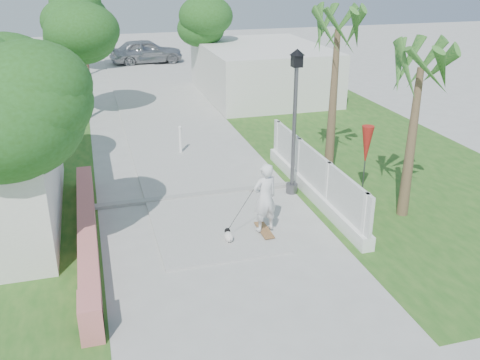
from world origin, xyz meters
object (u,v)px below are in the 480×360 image
object	(u,v)px
street_lamp	(295,118)
skateboarder	(261,200)
patio_umbrella	(366,146)
bollard	(180,139)
dog	(228,236)
parked_car	(146,51)

from	to	relation	value
street_lamp	skateboarder	world-z (taller)	street_lamp
patio_umbrella	bollard	bearing A→B (deg)	129.91
dog	parked_car	size ratio (longest dim) A/B	0.11
street_lamp	parked_car	size ratio (longest dim) A/B	0.91
street_lamp	skateboarder	distance (m)	3.24
street_lamp	patio_umbrella	bearing A→B (deg)	-27.76
street_lamp	parked_car	bearing A→B (deg)	94.15
bollard	parked_car	size ratio (longest dim) A/B	0.22
dog	parked_car	world-z (taller)	parked_car
street_lamp	patio_umbrella	size ratio (longest dim) A/B	1.93
bollard	skateboarder	distance (m)	6.89
street_lamp	bollard	distance (m)	5.56
patio_umbrella	street_lamp	bearing A→B (deg)	152.24
street_lamp	parked_car	xyz separation A→B (m)	(-1.70, 23.42, -1.59)
dog	parked_car	distance (m)	25.96
patio_umbrella	dog	distance (m)	5.08
skateboarder	parked_car	world-z (taller)	skateboarder
patio_umbrella	parked_car	distance (m)	24.70
patio_umbrella	dog	size ratio (longest dim) A/B	4.46
skateboarder	dog	xyz separation A→B (m)	(-0.95, -0.20, -0.82)
patio_umbrella	dog	world-z (taller)	patio_umbrella
skateboarder	patio_umbrella	bearing A→B (deg)	-173.02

